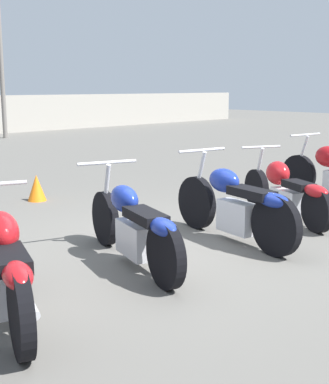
{
  "coord_description": "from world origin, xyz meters",
  "views": [
    {
      "loc": [
        -4.1,
        -4.23,
        1.81
      ],
      "look_at": [
        0.0,
        -0.05,
        0.65
      ],
      "focal_mm": 50.0,
      "sensor_mm": 36.0,
      "label": 1
    }
  ],
  "objects": [
    {
      "name": "traffic_cone_far",
      "position": [
        0.33,
        3.22,
        0.21
      ],
      "size": [
        0.3,
        0.3,
        0.42
      ],
      "color": "orange",
      "rests_on": "ground_plane"
    },
    {
      "name": "ground_plane",
      "position": [
        0.0,
        0.0,
        0.0
      ],
      "size": [
        60.0,
        60.0,
        0.0
      ],
      "primitive_type": "plane",
      "color": "#5B5954"
    },
    {
      "name": "motorcycle_slot_1",
      "position": [
        -2.21,
        -0.55,
        0.44
      ],
      "size": [
        0.88,
        1.92,
        1.0
      ],
      "rotation": [
        0.0,
        0.0,
        -0.36
      ],
      "color": "black",
      "rests_on": "ground_plane"
    },
    {
      "name": "motorcycle_slot_3",
      "position": [
        0.77,
        -0.45,
        0.44
      ],
      "size": [
        0.72,
        2.07,
        1.04
      ],
      "rotation": [
        0.0,
        0.0,
        -0.18
      ],
      "color": "black",
      "rests_on": "ground_plane"
    },
    {
      "name": "motorcycle_slot_4",
      "position": [
        2.14,
        -0.26,
        0.4
      ],
      "size": [
        1.07,
        1.97,
        0.95
      ],
      "rotation": [
        0.0,
        0.0,
        -0.43
      ],
      "color": "black",
      "rests_on": "ground_plane"
    },
    {
      "name": "motorcycle_slot_2",
      "position": [
        -0.64,
        -0.26,
        0.41
      ],
      "size": [
        0.92,
        2.1,
        0.99
      ],
      "rotation": [
        0.0,
        0.0,
        -0.31
      ],
      "color": "black",
      "rests_on": "ground_plane"
    }
  ]
}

